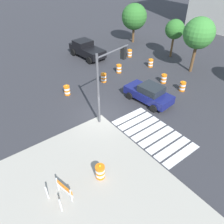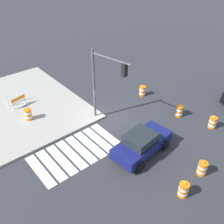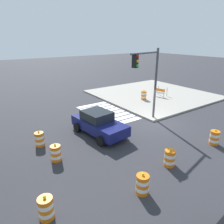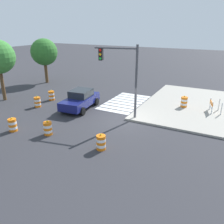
# 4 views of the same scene
# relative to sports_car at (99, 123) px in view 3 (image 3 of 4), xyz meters

# --- Properties ---
(ground_plane) EXTENTS (120.00, 120.00, 0.00)m
(ground_plane) POSITION_rel_sports_car_xyz_m (-0.72, -4.61, -0.81)
(ground_plane) COLOR #2D2D33
(sidewalk_corner) EXTENTS (12.00, 12.00, 0.15)m
(sidewalk_corner) POSITION_rel_sports_car_xyz_m (5.28, -10.61, -0.74)
(sidewalk_corner) COLOR #9E998E
(sidewalk_corner) RESTS_ON ground
(crosswalk_stripes) EXTENTS (5.85, 3.20, 0.02)m
(crosswalk_stripes) POSITION_rel_sports_car_xyz_m (3.28, -2.81, -0.80)
(crosswalk_stripes) COLOR silver
(crosswalk_stripes) RESTS_ON ground
(sports_car) EXTENTS (4.48, 2.50, 1.63)m
(sports_car) POSITION_rel_sports_car_xyz_m (0.00, 0.00, 0.00)
(sports_car) COLOR navy
(sports_car) RESTS_ON ground
(traffic_barrel_near_corner) EXTENTS (0.56, 0.56, 1.02)m
(traffic_barrel_near_corner) POSITION_rel_sports_car_xyz_m (0.65, 3.88, -0.36)
(traffic_barrel_near_corner) COLOR orange
(traffic_barrel_near_corner) RESTS_ON ground
(traffic_barrel_crosswalk_end) EXTENTS (0.56, 0.56, 1.02)m
(traffic_barrel_crosswalk_end) POSITION_rel_sports_car_xyz_m (-6.03, 1.49, -0.36)
(traffic_barrel_crosswalk_end) COLOR orange
(traffic_barrel_crosswalk_end) RESTS_ON ground
(traffic_barrel_median_near) EXTENTS (0.56, 0.56, 1.02)m
(traffic_barrel_median_near) POSITION_rel_sports_car_xyz_m (-5.34, -1.06, -0.36)
(traffic_barrel_median_near) COLOR orange
(traffic_barrel_median_near) RESTS_ON ground
(traffic_barrel_median_far) EXTENTS (0.56, 0.56, 1.02)m
(traffic_barrel_median_far) POSITION_rel_sports_car_xyz_m (-1.49, 3.63, -0.36)
(traffic_barrel_median_far) COLOR orange
(traffic_barrel_median_far) RESTS_ON ground
(traffic_barrel_lane_center) EXTENTS (0.56, 0.56, 1.02)m
(traffic_barrel_lane_center) POSITION_rel_sports_car_xyz_m (-5.40, -5.20, -0.36)
(traffic_barrel_lane_center) COLOR orange
(traffic_barrel_lane_center) RESTS_ON ground
(traffic_barrel_opposite_curb) EXTENTS (0.56, 0.56, 1.02)m
(traffic_barrel_opposite_curb) POSITION_rel_sports_car_xyz_m (-4.96, 5.30, -0.36)
(traffic_barrel_opposite_curb) COLOR orange
(traffic_barrel_opposite_curb) RESTS_ON ground
(traffic_barrel_on_sidewalk) EXTENTS (0.56, 0.56, 1.02)m
(traffic_barrel_on_sidewalk) POSITION_rel_sports_car_xyz_m (4.14, -8.11, -0.21)
(traffic_barrel_on_sidewalk) COLOR orange
(traffic_barrel_on_sidewalk) RESTS_ON sidewalk_corner
(construction_barricade) EXTENTS (1.38, 1.04, 1.00)m
(construction_barricade) POSITION_rel_sports_car_xyz_m (4.01, -10.47, -0.09)
(construction_barricade) COLOR silver
(construction_barricade) RESTS_ON sidewalk_corner
(traffic_light_pole) EXTENTS (0.91, 3.24, 5.50)m
(traffic_light_pole) POSITION_rel_sports_car_xyz_m (-0.35, -4.09, 3.10)
(traffic_light_pole) COLOR #4C4C51
(traffic_light_pole) RESTS_ON sidewalk_corner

